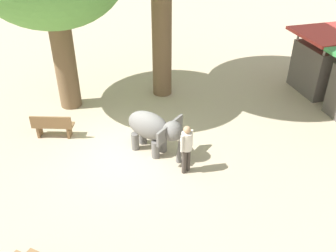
# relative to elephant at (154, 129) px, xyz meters

# --- Properties ---
(ground_plane) EXTENTS (60.00, 60.00, 0.00)m
(ground_plane) POSITION_rel_elephant_xyz_m (-0.21, -0.82, -0.90)
(ground_plane) COLOR #BAA88C
(elephant) EXTENTS (1.92, 1.86, 1.41)m
(elephant) POSITION_rel_elephant_xyz_m (0.00, 0.00, 0.00)
(elephant) COLOR slate
(elephant) RESTS_ON ground_plane
(person_handler) EXTENTS (0.32, 0.45, 1.62)m
(person_handler) POSITION_rel_elephant_xyz_m (1.23, 0.69, 0.05)
(person_handler) COLOR #3F3833
(person_handler) RESTS_ON ground_plane
(wooden_bench) EXTENTS (0.81, 1.46, 0.88)m
(wooden_bench) POSITION_rel_elephant_xyz_m (-1.78, -3.15, -0.43)
(wooden_bench) COLOR brown
(wooden_bench) RESTS_ON ground_plane
(market_stall_red) EXTENTS (2.50, 2.50, 2.52)m
(market_stall_red) POSITION_rel_elephant_xyz_m (-2.49, 7.86, 0.24)
(market_stall_red) COLOR #59514C
(market_stall_red) RESTS_ON ground_plane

